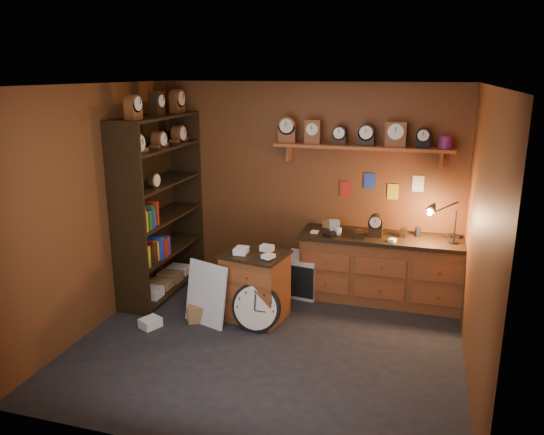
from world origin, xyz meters
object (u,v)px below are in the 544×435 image
(workbench, at_px, (383,265))
(big_round_clock, at_px, (256,308))
(shelving_unit, at_px, (157,198))
(low_cabinet, at_px, (255,283))

(workbench, bearing_deg, big_round_clock, -135.63)
(shelving_unit, relative_size, workbench, 1.24)
(shelving_unit, distance_m, workbench, 2.99)
(workbench, relative_size, low_cabinet, 2.33)
(shelving_unit, bearing_deg, workbench, 9.87)
(low_cabinet, bearing_deg, big_round_clock, -59.62)
(workbench, distance_m, big_round_clock, 1.79)
(shelving_unit, xyz_separation_m, low_cabinet, (1.46, -0.45, -0.82))
(low_cabinet, height_order, big_round_clock, low_cabinet)
(shelving_unit, relative_size, low_cabinet, 2.88)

